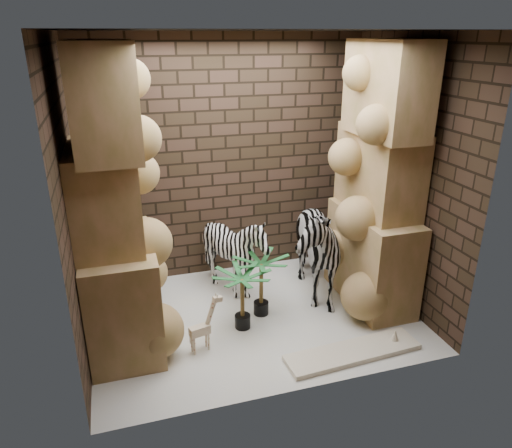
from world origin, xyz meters
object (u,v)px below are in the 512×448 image
object	(u,v)px
palm_back	(242,300)
surfboard	(353,352)
zebra_right	(307,237)
zebra_left	(235,257)
giraffe_toy	(199,325)
palm_front	(261,286)

from	to	relation	value
palm_back	surfboard	bearing A→B (deg)	-39.98
zebra_right	palm_back	xyz separation A→B (m)	(-0.94, -0.49, -0.41)
palm_back	zebra_right	bearing A→B (deg)	27.74
zebra_left	giraffe_toy	distance (m)	1.19
palm_front	palm_back	bearing A→B (deg)	-143.87
zebra_left	giraffe_toy	world-z (taller)	zebra_left
surfboard	zebra_left	bearing A→B (deg)	114.97
zebra_left	palm_front	bearing A→B (deg)	-53.27
palm_front	surfboard	xyz separation A→B (m)	(0.65, -0.97, -0.34)
palm_back	surfboard	size ratio (longest dim) A/B	0.49
zebra_right	surfboard	bearing A→B (deg)	-84.25
zebra_left	palm_back	xyz separation A→B (m)	(-0.11, -0.73, -0.15)
zebra_right	surfboard	xyz separation A→B (m)	(-0.01, -1.27, -0.73)
zebra_right	giraffe_toy	size ratio (longest dim) A/B	2.47
zebra_left	surfboard	bearing A→B (deg)	-41.92
zebra_right	giraffe_toy	world-z (taller)	zebra_right
zebra_left	palm_front	size ratio (longest dim) A/B	1.48
giraffe_toy	palm_front	size ratio (longest dim) A/B	0.84
giraffe_toy	palm_back	bearing A→B (deg)	13.33
zebra_right	zebra_left	xyz separation A→B (m)	(-0.82, 0.24, -0.26)
zebra_right	giraffe_toy	xyz separation A→B (m)	(-1.45, -0.76, -0.45)
zebra_left	surfboard	world-z (taller)	zebra_left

